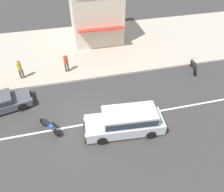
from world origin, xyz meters
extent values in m
plane|color=#383535|center=(0.00, 0.00, 0.00)|extent=(160.00, 160.00, 0.00)
cube|color=silver|center=(0.00, 0.00, 0.00)|extent=(50.40, 0.14, 0.01)
cube|color=#ADA393|center=(0.00, 9.57, 0.07)|extent=(68.00, 10.00, 0.15)
cube|color=#B7BABF|center=(1.81, -1.03, 0.52)|extent=(4.84, 2.11, 0.70)
cube|color=#B7BABF|center=(2.11, -1.06, 1.21)|extent=(3.30, 1.81, 0.70)
cube|color=#28333D|center=(2.11, -1.06, 1.21)|extent=(3.18, 1.83, 0.45)
cube|color=black|center=(-0.58, -0.83, 0.31)|extent=(0.26, 1.68, 0.28)
cube|color=white|center=(-0.60, -1.42, 0.67)|extent=(0.10, 0.25, 0.14)
cube|color=white|center=(-0.50, -0.23, 0.67)|extent=(0.10, 0.25, 0.14)
cylinder|color=black|center=(0.29, -1.71, 0.30)|extent=(0.62, 0.27, 0.60)
cylinder|color=black|center=(0.43, -0.10, 0.30)|extent=(0.62, 0.27, 0.60)
cylinder|color=black|center=(3.20, -1.97, 0.30)|extent=(0.62, 0.27, 0.60)
cylinder|color=black|center=(3.34, -0.35, 0.30)|extent=(0.62, 0.27, 0.60)
cube|color=#47494F|center=(-5.63, 2.74, 0.41)|extent=(3.85, 2.30, 0.48)
cube|color=black|center=(-3.82, 3.14, 0.31)|extent=(0.45, 1.52, 0.28)
cube|color=white|center=(-3.97, 3.67, 0.51)|extent=(0.13, 0.25, 0.14)
cube|color=white|center=(-3.73, 2.60, 0.51)|extent=(0.13, 0.25, 0.14)
cylinder|color=black|center=(-4.70, 3.71, 0.30)|extent=(0.63, 0.34, 0.60)
cylinder|color=black|center=(-4.38, 2.26, 0.30)|extent=(0.63, 0.34, 0.60)
cylinder|color=black|center=(-2.26, -0.51, 0.28)|extent=(0.42, 0.51, 0.56)
cylinder|color=black|center=(-3.05, 0.54, 0.28)|extent=(0.42, 0.51, 0.56)
cube|color=#23479E|center=(-2.66, 0.01, 0.48)|extent=(0.78, 0.97, 0.18)
cube|color=black|center=(-2.75, 0.14, 0.62)|extent=(0.55, 0.62, 0.12)
ellipsoid|color=#23479E|center=(-2.52, -0.17, 0.60)|extent=(0.43, 0.46, 0.22)
cylinder|color=#232326|center=(-2.28, -0.48, 0.78)|extent=(0.47, 0.36, 0.03)
cylinder|color=black|center=(9.44, 4.49, 0.28)|extent=(0.27, 0.56, 0.56)
cylinder|color=black|center=(9.01, 3.21, 0.28)|extent=(0.27, 0.56, 0.56)
cube|color=black|center=(9.22, 3.85, 0.48)|extent=(0.50, 1.13, 0.18)
cube|color=black|center=(9.17, 3.69, 0.62)|extent=(0.42, 0.65, 0.12)
ellipsoid|color=black|center=(9.30, 4.08, 0.60)|extent=(0.35, 0.46, 0.22)
cylinder|color=#232326|center=(9.42, 4.46, 0.78)|extent=(0.54, 0.21, 0.03)
cylinder|color=#4C4238|center=(-4.71, 5.85, 0.57)|extent=(0.14, 0.14, 0.83)
cylinder|color=#4C4238|center=(-4.51, 5.85, 0.57)|extent=(0.14, 0.14, 0.83)
cylinder|color=gold|center=(-4.61, 5.85, 1.29)|extent=(0.34, 0.34, 0.62)
sphere|color=tan|center=(-4.61, 5.85, 1.72)|extent=(0.23, 0.23, 0.23)
cylinder|color=#4C4238|center=(-1.17, 5.95, 0.55)|extent=(0.14, 0.14, 0.80)
cylinder|color=#4C4238|center=(-0.97, 5.95, 0.55)|extent=(0.14, 0.14, 0.80)
cylinder|color=#D63D33|center=(-1.07, 5.95, 1.26)|extent=(0.34, 0.34, 0.60)
sphere|color=#D6AD89|center=(-1.07, 5.95, 1.67)|extent=(0.22, 0.22, 0.22)
cube|color=beige|center=(2.40, 11.48, 2.69)|extent=(4.57, 4.78, 5.08)
cube|color=red|center=(2.40, 8.74, 2.20)|extent=(4.11, 0.90, 0.28)
camera|label=1|loc=(-0.96, -9.36, 10.64)|focal=35.00mm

